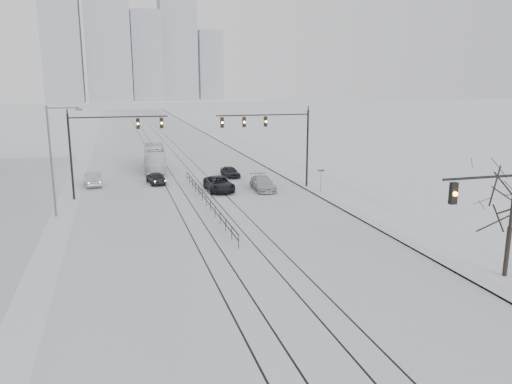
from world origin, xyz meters
name	(u,v)px	position (x,y,z in m)	size (l,w,h in m)	color
road	(169,157)	(0.00, 60.00, 0.01)	(22.00, 260.00, 0.02)	silver
sidewalk_east	(259,153)	(13.50, 60.00, 0.08)	(5.00, 260.00, 0.16)	silver
curb	(243,154)	(11.05, 60.00, 0.06)	(0.10, 260.00, 0.12)	gray
tram_rails	(190,184)	(0.00, 40.00, 0.02)	(5.30, 180.00, 0.01)	black
skyline	(133,43)	(5.02, 273.63, 30.65)	(96.00, 48.00, 72.00)	#949AA3
traffic_mast_ne	(277,133)	(8.15, 34.99, 5.76)	(9.60, 0.37, 8.00)	black
traffic_mast_nw	(103,139)	(-8.52, 36.00, 5.57)	(9.10, 0.37, 8.00)	black
street_light_west	(55,153)	(-12.20, 30.00, 5.21)	(2.73, 0.25, 9.00)	#595B60
median_fence	(206,200)	(0.00, 30.00, 0.53)	(0.06, 24.00, 1.00)	black
street_sign	(321,177)	(11.80, 32.00, 1.61)	(0.70, 0.06, 2.40)	#595B60
sedan_sb_inner	(156,178)	(-3.47, 41.13, 0.67)	(1.59, 3.94, 1.34)	black
sedan_sb_outer	(93,179)	(-10.00, 41.98, 0.73)	(1.54, 4.42, 1.46)	#9FA3A6
sedan_nb_front	(219,184)	(2.38, 35.84, 0.72)	(2.40, 5.20, 1.45)	black
sedan_nb_right	(263,184)	(6.71, 34.95, 0.70)	(1.97, 4.84, 1.41)	#B0B2B8
sedan_nb_far	(230,172)	(5.12, 42.77, 0.62)	(1.46, 3.63, 1.24)	black
box_truck	(155,158)	(-2.84, 50.00, 1.49)	(2.50, 10.67, 2.97)	white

